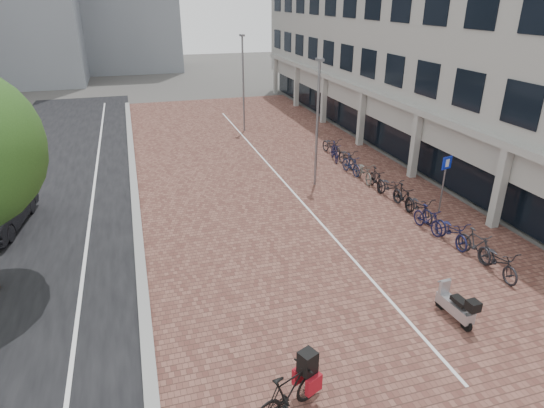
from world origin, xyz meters
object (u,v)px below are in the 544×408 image
(hero_bike, at_px, (289,392))
(parking_sign, at_px, (445,176))
(car_dark, at_px, (0,212))
(scooter_front, at_px, (455,305))

(hero_bike, bearing_deg, parking_sign, -73.01)
(car_dark, bearing_deg, hero_bike, -48.56)
(scooter_front, relative_size, parking_sign, 0.59)
(hero_bike, relative_size, scooter_front, 1.38)
(car_dark, height_order, scooter_front, car_dark)
(car_dark, relative_size, parking_sign, 1.75)
(car_dark, bearing_deg, scooter_front, -29.20)
(parking_sign, bearing_deg, scooter_front, -137.46)
(car_dark, relative_size, scooter_front, 2.98)
(parking_sign, bearing_deg, hero_bike, -155.12)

